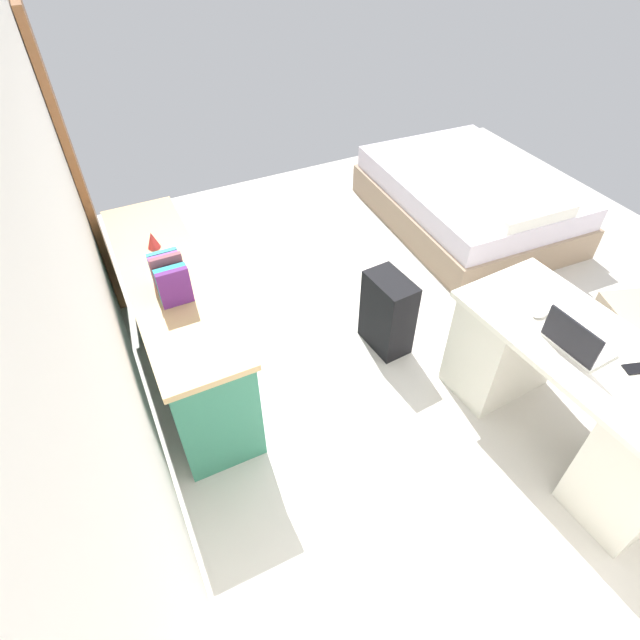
{
  "coord_description": "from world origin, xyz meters",
  "views": [
    {
      "loc": [
        -2.08,
        1.95,
        2.63
      ],
      "look_at": [
        -0.14,
        1.0,
        0.6
      ],
      "focal_mm": 28.49,
      "sensor_mm": 36.0,
      "label": 1
    }
  ],
  "objects": [
    {
      "name": "ground_plane",
      "position": [
        0.0,
        0.0,
        0.0
      ],
      "size": [
        5.45,
        5.45,
        0.0
      ],
      "primitive_type": "plane",
      "color": "beige"
    },
    {
      "name": "desk",
      "position": [
        -1.09,
        -0.09,
        0.39
      ],
      "size": [
        1.48,
        0.74,
        0.75
      ],
      "color": "silver",
      "rests_on": "ground_plane"
    },
    {
      "name": "figurine_small",
      "position": [
        0.74,
        1.72,
        0.84
      ],
      "size": [
        0.08,
        0.08,
        0.11
      ],
      "primitive_type": "cone",
      "color": "red",
      "rests_on": "credenza"
    },
    {
      "name": "computer_mouse",
      "position": [
        -0.78,
        -0.03,
        0.76
      ],
      "size": [
        0.07,
        0.1,
        0.03
      ],
      "primitive_type": "ellipsoid",
      "rotation": [
        0.0,
        0.0,
        0.06
      ],
      "color": "white",
      "rests_on": "desk"
    },
    {
      "name": "suitcase_black",
      "position": [
        0.02,
        0.41,
        0.29
      ],
      "size": [
        0.38,
        0.25,
        0.57
      ],
      "primitive_type": "cube",
      "rotation": [
        0.0,
        0.0,
        0.08
      ],
      "color": "black",
      "rests_on": "ground_plane"
    },
    {
      "name": "bed",
      "position": [
        1.06,
        -1.11,
        0.24
      ],
      "size": [
        1.97,
        1.5,
        0.58
      ],
      "color": "gray",
      "rests_on": "ground_plane"
    },
    {
      "name": "cell_phone_near_laptop",
      "position": [
        -1.28,
        -0.18,
        0.75
      ],
      "size": [
        0.1,
        0.15,
        0.01
      ],
      "primitive_type": "cube",
      "rotation": [
        0.0,
        0.0,
        -0.31
      ],
      "color": "black",
      "rests_on": "desk"
    },
    {
      "name": "door_wooden",
      "position": [
        1.68,
        2.02,
        1.02
      ],
      "size": [
        0.88,
        0.05,
        2.04
      ],
      "primitive_type": "cube",
      "color": "brown",
      "rests_on": "ground_plane"
    },
    {
      "name": "book_row",
      "position": [
        0.26,
        1.72,
        0.89
      ],
      "size": [
        0.27,
        0.17,
        0.24
      ],
      "color": "#58236E",
      "rests_on": "credenza"
    },
    {
      "name": "laptop",
      "position": [
        -1.04,
        -0.0,
        0.8
      ],
      "size": [
        0.32,
        0.24,
        0.21
      ],
      "color": "silver",
      "rests_on": "desk"
    },
    {
      "name": "credenza",
      "position": [
        0.42,
        1.72,
        0.39
      ],
      "size": [
        1.8,
        0.48,
        0.79
      ],
      "color": "#2D7056",
      "rests_on": "ground_plane"
    },
    {
      "name": "wall_back",
      "position": [
        0.0,
        2.1,
        1.37
      ],
      "size": [
        4.45,
        0.1,
        2.73
      ],
      "primitive_type": "cube",
      "color": "silver",
      "rests_on": "ground_plane"
    }
  ]
}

